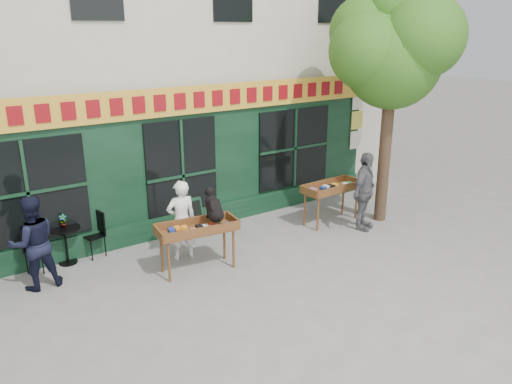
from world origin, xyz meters
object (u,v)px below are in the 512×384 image
Objects in this scene: book_cart_right at (332,189)px; man_left at (33,243)px; book_cart_center at (197,230)px; bistro_table at (65,238)px; dog at (214,204)px; woman at (182,220)px; man_right at (364,191)px.

book_cart_right is 6.58m from man_left.
book_cart_center is 2.67m from bistro_table.
man_left reaches higher than book_cart_right.
woman reaches higher than dog.
book_cart_center is 4.16m from man_right.
dog reaches higher than bistro_table.
man_right is (4.15, -0.34, 0.09)m from book_cart_center.
book_cart_center is at bearing 158.08° from man_left.
book_cart_right is 0.81m from man_right.
dog is at bearing 159.51° from man_left.
book_cart_center is 2.90m from man_left.
man_right is (3.80, -0.29, -0.38)m from dog.
dog is at bearing -174.81° from book_cart_right.
man_right reaches higher than man_left.
book_cart_center is 2.06× the size of bistro_table.
man_left is at bearing 167.70° from dog.
man_left is (-0.70, -0.69, 0.32)m from bistro_table.
book_cart_center is at bearing -41.13° from bistro_table.
book_cart_right is 0.83× the size of man_right.
dog is 0.79× the size of bistro_table.
woman is 1.08× the size of book_cart_right.
woman is (-0.00, 0.65, -0.00)m from book_cart_center.
man_right reaches higher than woman.
woman is 4.27m from man_right.
man_left is at bearing 146.20° from man_right.
bistro_table is (-2.35, 1.79, -0.75)m from dog.
dog is 0.91m from woman.
man_left is (-6.85, 1.39, -0.05)m from man_right.
man_left is (-2.70, 0.40, 0.04)m from woman.
woman reaches higher than book_cart_center.
book_cart_right is (3.50, 0.46, -0.47)m from dog.
woman is at bearing 170.90° from man_left.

